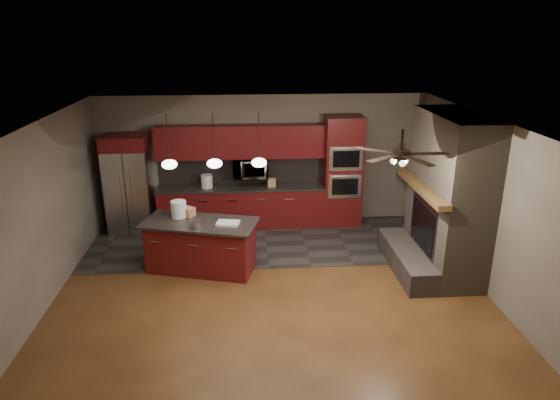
{
  "coord_description": "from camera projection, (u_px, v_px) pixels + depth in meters",
  "views": [
    {
      "loc": [
        -0.39,
        -7.47,
        4.16
      ],
      "look_at": [
        0.2,
        0.6,
        1.32
      ],
      "focal_mm": 32.0,
      "sensor_mm": 36.0,
      "label": 1
    }
  ],
  "objects": [
    {
      "name": "counter_bucket",
      "position": [
        207.0,
        181.0,
        10.55
      ],
      "size": [
        0.32,
        0.32,
        0.28
      ],
      "primitive_type": "cylinder",
      "rotation": [
        0.0,
        0.0,
        -0.38
      ],
      "color": "white",
      "rests_on": "back_cabinetry"
    },
    {
      "name": "back_wall",
      "position": [
        263.0,
        160.0,
        10.8
      ],
      "size": [
        7.0,
        0.02,
        2.8
      ],
      "primitive_type": "cube",
      "color": "gray",
      "rests_on": "ground"
    },
    {
      "name": "microwave",
      "position": [
        250.0,
        168.0,
        10.58
      ],
      "size": [
        0.73,
        0.41,
        0.5
      ],
      "primitive_type": "imported",
      "color": "silver",
      "rests_on": "back_cabinetry"
    },
    {
      "name": "oven_tower",
      "position": [
        343.0,
        172.0,
        10.69
      ],
      "size": [
        0.8,
        0.63,
        2.38
      ],
      "color": "#591210",
      "rests_on": "ground"
    },
    {
      "name": "ceiling",
      "position": [
        270.0,
        121.0,
        7.51
      ],
      "size": [
        7.0,
        6.0,
        0.02
      ],
      "primitive_type": "cube",
      "color": "white",
      "rests_on": "back_wall"
    },
    {
      "name": "paint_tray",
      "position": [
        228.0,
        223.0,
        8.58
      ],
      "size": [
        0.43,
        0.33,
        0.04
      ],
      "primitive_type": "cube",
      "rotation": [
        0.0,
        0.0,
        -0.18
      ],
      "color": "silver",
      "rests_on": "kitchen_island"
    },
    {
      "name": "cardboard_box",
      "position": [
        187.0,
        212.0,
        8.94
      ],
      "size": [
        0.31,
        0.3,
        0.16
      ],
      "primitive_type": "cube",
      "rotation": [
        0.0,
        0.0,
        -0.64
      ],
      "color": "#AC7959",
      "rests_on": "kitchen_island"
    },
    {
      "name": "refrigerator",
      "position": [
        129.0,
        184.0,
        10.36
      ],
      "size": [
        0.89,
        0.75,
        2.07
      ],
      "color": "silver",
      "rests_on": "ground"
    },
    {
      "name": "left_wall",
      "position": [
        45.0,
        213.0,
        7.73
      ],
      "size": [
        0.02,
        6.0,
        2.8
      ],
      "primitive_type": "cube",
      "color": "gray",
      "rests_on": "ground"
    },
    {
      "name": "right_wall",
      "position": [
        482.0,
        202.0,
        8.22
      ],
      "size": [
        0.02,
        6.0,
        2.8
      ],
      "primitive_type": "cube",
      "color": "gray",
      "rests_on": "ground"
    },
    {
      "name": "pendant_center",
      "position": [
        215.0,
        163.0,
        8.38
      ],
      "size": [
        0.26,
        0.26,
        0.92
      ],
      "color": "black",
      "rests_on": "ceiling"
    },
    {
      "name": "slate_tile_patch",
      "position": [
        266.0,
        241.0,
        10.13
      ],
      "size": [
        7.0,
        2.4,
        0.01
      ],
      "primitive_type": "cube",
      "color": "#312F2C",
      "rests_on": "ground"
    },
    {
      "name": "ceiling_fan",
      "position": [
        401.0,
        154.0,
        6.99
      ],
      "size": [
        1.27,
        1.33,
        0.41
      ],
      "color": "black",
      "rests_on": "ceiling"
    },
    {
      "name": "kitchen_island",
      "position": [
        201.0,
        246.0,
        8.84
      ],
      "size": [
        2.15,
        1.4,
        0.92
      ],
      "rotation": [
        0.0,
        0.0,
        -0.27
      ],
      "color": "#591210",
      "rests_on": "ground"
    },
    {
      "name": "back_cabinetry",
      "position": [
        241.0,
        186.0,
        10.69
      ],
      "size": [
        3.59,
        0.64,
        2.2
      ],
      "color": "#591210",
      "rests_on": "ground"
    },
    {
      "name": "fireplace_column",
      "position": [
        445.0,
        201.0,
        8.59
      ],
      "size": [
        1.3,
        2.1,
        2.8
      ],
      "color": "brown",
      "rests_on": "ground"
    },
    {
      "name": "ground",
      "position": [
        271.0,
        285.0,
        8.44
      ],
      "size": [
        7.0,
        7.0,
        0.0
      ],
      "primitive_type": "plane",
      "color": "brown",
      "rests_on": "ground"
    },
    {
      "name": "pendant_right",
      "position": [
        259.0,
        162.0,
        8.43
      ],
      "size": [
        0.26,
        0.26,
        0.92
      ],
      "color": "black",
      "rests_on": "ceiling"
    },
    {
      "name": "white_bucket",
      "position": [
        179.0,
        209.0,
        8.86
      ],
      "size": [
        0.37,
        0.37,
        0.3
      ],
      "primitive_type": "cylinder",
      "rotation": [
        0.0,
        0.0,
        -0.44
      ],
      "color": "white",
      "rests_on": "kitchen_island"
    },
    {
      "name": "pendant_left",
      "position": [
        169.0,
        164.0,
        8.33
      ],
      "size": [
        0.26,
        0.26,
        0.92
      ],
      "color": "black",
      "rests_on": "ceiling"
    },
    {
      "name": "paint_can",
      "position": [
        196.0,
        225.0,
        8.42
      ],
      "size": [
        0.19,
        0.19,
        0.11
      ],
      "primitive_type": "cylinder",
      "rotation": [
        0.0,
        0.0,
        -0.17
      ],
      "color": "#A1A0A5",
      "rests_on": "kitchen_island"
    },
    {
      "name": "counter_box",
      "position": [
        271.0,
        182.0,
        10.61
      ],
      "size": [
        0.18,
        0.15,
        0.19
      ],
      "primitive_type": "cube",
      "rotation": [
        0.0,
        0.0,
        0.14
      ],
      "color": "tan",
      "rests_on": "back_cabinetry"
    }
  ]
}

